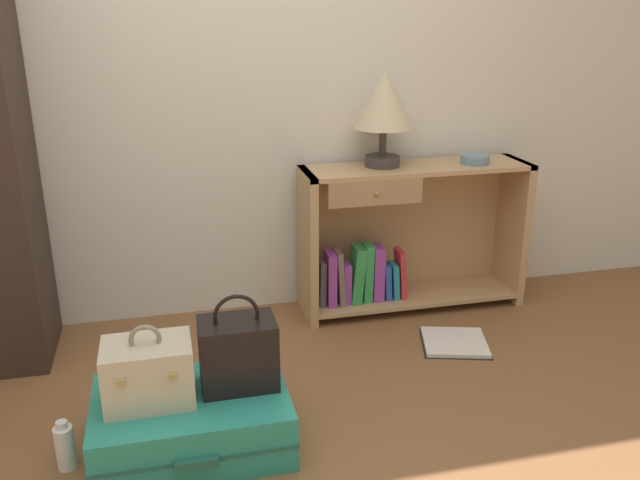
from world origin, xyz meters
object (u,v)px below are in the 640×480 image
train_case (148,372)px  bottle (65,446)px  open_book_on_floor (455,343)px  table_lamp (384,104)px  suitcase_large (192,421)px  bookshelf (401,240)px  handbag (238,352)px  bowl (475,159)px

train_case → bottle: 0.37m
bottle → open_book_on_floor: 1.71m
table_lamp → suitcase_large: (-1.00, -0.95, -0.94)m
bookshelf → handbag: size_ratio=3.25×
train_case → open_book_on_floor: train_case is taller
bowl → handbag: size_ratio=0.41×
bottle → open_book_on_floor: bottle is taller
bottle → train_case: bearing=3.3°
suitcase_large → open_book_on_floor: size_ratio=1.83×
table_lamp → bowl: size_ratio=3.14×
bookshelf → suitcase_large: (-1.11, -0.94, -0.26)m
suitcase_large → handbag: handbag is taller
table_lamp → suitcase_large: size_ratio=0.67×
bookshelf → table_lamp: table_lamp is taller
bookshelf → train_case: bookshelf is taller
bookshelf → open_book_on_floor: bearing=-77.4°
table_lamp → bottle: size_ratio=2.51×
suitcase_large → open_book_on_floor: 1.31m
handbag → open_book_on_floor: handbag is taller
table_lamp → handbag: size_ratio=1.29×
bookshelf → train_case: bearing=-143.0°
table_lamp → bowl: (0.46, -0.05, -0.28)m
suitcase_large → handbag: size_ratio=1.94×
train_case → handbag: 0.31m
bookshelf → train_case: size_ratio=3.84×
suitcase_large → bowl: bearing=31.7°
train_case → bookshelf: bearing=37.0°
train_case → handbag: (0.31, 0.03, 0.02)m
suitcase_large → bottle: size_ratio=3.76×
table_lamp → bottle: table_lamp is taller
bowl → open_book_on_floor: bearing=-119.8°
bookshelf → bottle: bookshelf is taller
open_book_on_floor → train_case: bearing=-160.8°
bowl → table_lamp: bearing=173.6°
handbag → open_book_on_floor: bearing=22.9°
handbag → bottle: size_ratio=1.94×
suitcase_large → train_case: (-0.13, 0.00, 0.21)m
bookshelf → table_lamp: size_ratio=2.52×
table_lamp → bottle: bearing=-145.8°
train_case → open_book_on_floor: 1.46m
bowl → bottle: (-1.88, -0.92, -0.68)m
bookshelf → bottle: size_ratio=6.30×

